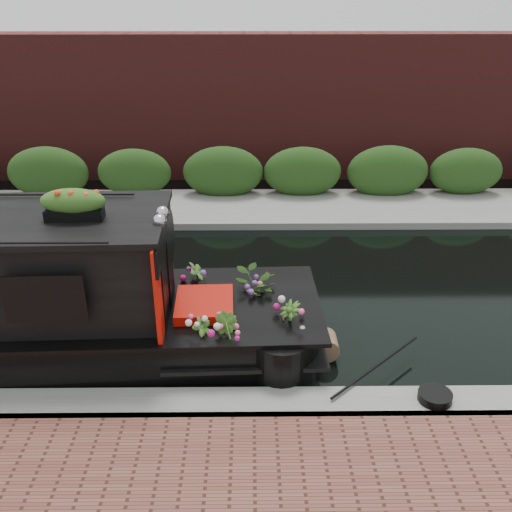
{
  "coord_description": "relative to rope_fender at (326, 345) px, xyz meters",
  "views": [
    {
      "loc": [
        0.8,
        -9.28,
        5.35
      ],
      "look_at": [
        0.89,
        -0.6,
        1.09
      ],
      "focal_mm": 40.0,
      "sensor_mm": 36.0,
      "label": 1
    }
  ],
  "objects": [
    {
      "name": "coiled_mooring_rope",
      "position": [
        1.3,
        -1.37,
        0.12
      ],
      "size": [
        0.45,
        0.45,
        0.12
      ],
      "primitive_type": "cylinder",
      "color": "black",
      "rests_on": "near_bank_coping"
    },
    {
      "name": "ground",
      "position": [
        -1.96,
        1.93,
        -0.19
      ],
      "size": [
        80.0,
        80.0,
        0.0
      ],
      "primitive_type": "plane",
      "color": "black",
      "rests_on": "ground"
    },
    {
      "name": "rope_fender",
      "position": [
        0.0,
        0.0,
        0.0
      ],
      "size": [
        0.39,
        0.42,
        0.39
      ],
      "primitive_type": "cylinder",
      "rotation": [
        1.57,
        0.0,
        0.0
      ],
      "color": "brown",
      "rests_on": "ground"
    },
    {
      "name": "far_bank_path",
      "position": [
        -1.96,
        6.13,
        -0.19
      ],
      "size": [
        40.0,
        2.4,
        0.34
      ],
      "primitive_type": "cube",
      "color": "gray",
      "rests_on": "ground"
    },
    {
      "name": "near_bank_coping",
      "position": [
        -1.96,
        -1.37,
        -0.19
      ],
      "size": [
        40.0,
        0.6,
        0.5
      ],
      "primitive_type": "cube",
      "color": "gray",
      "rests_on": "ground"
    },
    {
      "name": "far_hedge",
      "position": [
        -1.96,
        7.03,
        -0.19
      ],
      "size": [
        40.0,
        1.1,
        2.8
      ],
      "primitive_type": "cube",
      "color": "#214316",
      "rests_on": "ground"
    },
    {
      "name": "far_brick_wall",
      "position": [
        -1.96,
        9.13,
        -0.19
      ],
      "size": [
        40.0,
        1.0,
        8.0
      ],
      "primitive_type": "cube",
      "color": "#541D1C",
      "rests_on": "ground"
    }
  ]
}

